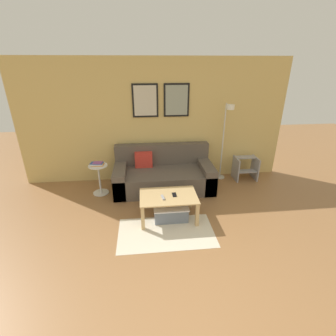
% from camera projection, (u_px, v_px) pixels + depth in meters
% --- Properties ---
extents(ground_plane, '(16.00, 16.00, 0.00)m').
position_uv_depth(ground_plane, '(177.00, 323.00, 2.46)').
color(ground_plane, olive).
extents(wall_back, '(5.60, 0.09, 2.55)m').
position_uv_depth(wall_back, '(155.00, 122.00, 5.11)').
color(wall_back, '#D6B76B').
rests_on(wall_back, ground_plane).
extents(area_rug, '(1.48, 0.84, 0.01)m').
position_uv_depth(area_rug, '(166.00, 232.00, 3.77)').
color(area_rug, beige).
rests_on(area_rug, ground_plane).
extents(couch, '(2.00, 0.98, 0.84)m').
position_uv_depth(couch, '(163.00, 175.00, 5.07)').
color(couch, brown).
rests_on(couch, ground_plane).
extents(coffee_table, '(0.94, 0.62, 0.43)m').
position_uv_depth(coffee_table, '(168.00, 200.00, 4.01)').
color(coffee_table, tan).
rests_on(coffee_table, ground_plane).
extents(storage_bin, '(0.57, 0.38, 0.25)m').
position_uv_depth(storage_bin, '(171.00, 212.00, 4.08)').
color(storage_bin, slate).
rests_on(storage_bin, ground_plane).
extents(floor_lamp, '(0.22, 0.44, 1.68)m').
position_uv_depth(floor_lamp, '(226.00, 134.00, 5.06)').
color(floor_lamp, silver).
rests_on(floor_lamp, ground_plane).
extents(side_table, '(0.37, 0.37, 0.61)m').
position_uv_depth(side_table, '(99.00, 177.00, 4.78)').
color(side_table, silver).
rests_on(side_table, ground_plane).
extents(book_stack, '(0.26, 0.18, 0.06)m').
position_uv_depth(book_stack, '(97.00, 164.00, 4.68)').
color(book_stack, '#D18438').
rests_on(book_stack, side_table).
extents(remote_control, '(0.06, 0.15, 0.02)m').
position_uv_depth(remote_control, '(163.00, 197.00, 3.90)').
color(remote_control, '#99999E').
rests_on(remote_control, coffee_table).
extents(cell_phone, '(0.07, 0.14, 0.01)m').
position_uv_depth(cell_phone, '(174.00, 195.00, 3.99)').
color(cell_phone, black).
rests_on(cell_phone, coffee_table).
extents(step_stool, '(0.48, 0.39, 0.51)m').
position_uv_depth(step_stool, '(245.00, 168.00, 5.43)').
color(step_stool, '#99999E').
rests_on(step_stool, ground_plane).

